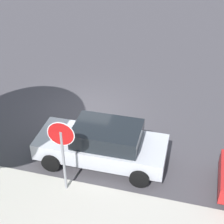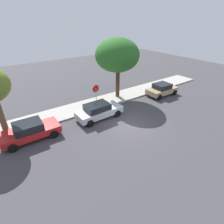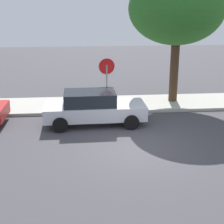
# 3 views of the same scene
# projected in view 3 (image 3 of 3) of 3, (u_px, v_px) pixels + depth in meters

# --- Properties ---
(ground_plane) EXTENTS (60.00, 60.00, 0.00)m
(ground_plane) POSITION_uv_depth(u_px,v_px,m) (137.00, 147.00, 12.80)
(ground_plane) COLOR #423F44
(sidewalk_curb) EXTENTS (32.00, 2.81, 0.14)m
(sidewalk_curb) POSITION_uv_depth(u_px,v_px,m) (120.00, 104.00, 17.93)
(sidewalk_curb) COLOR #B2ADA3
(sidewalk_curb) RESTS_ON ground_plane
(stop_sign) EXTENTS (0.80, 0.08, 2.66)m
(stop_sign) POSITION_uv_depth(u_px,v_px,m) (107.00, 75.00, 16.31)
(stop_sign) COLOR gray
(stop_sign) RESTS_ON ground_plane
(parked_car_silver) EXTENTS (4.42, 2.00, 1.48)m
(parked_car_silver) POSITION_uv_depth(u_px,v_px,m) (93.00, 108.00, 15.01)
(parked_car_silver) COLOR silver
(parked_car_silver) RESTS_ON ground_plane
(street_tree_mid_block) EXTENTS (4.78, 4.78, 6.66)m
(street_tree_mid_block) POSITION_uv_depth(u_px,v_px,m) (176.00, 9.00, 16.96)
(street_tree_mid_block) COLOR #422D1E
(street_tree_mid_block) RESTS_ON ground_plane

